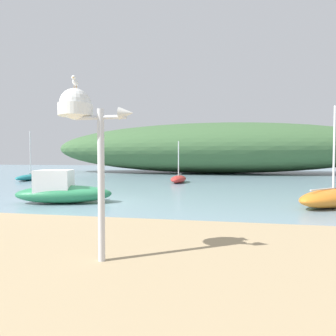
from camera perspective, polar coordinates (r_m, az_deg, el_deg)
The scene contains 8 objects.
ground_plane at distance 13.14m, azimuth -17.72°, elevation -6.82°, with size 120.00×120.00×0.00m, color #7A99A8.
distant_hill at distance 37.53m, azimuth 9.55°, elevation 4.03°, with size 44.20×13.84×6.60m, color #3D6038.
mast_structure at distance 5.16m, azimuth -17.41°, elevation 10.00°, with size 1.35×0.59×3.03m.
seagull_on_radar at distance 5.32m, azimuth -18.57°, elevation 16.52°, with size 0.13×0.28×0.20m.
motorboat_east_reach at distance 13.26m, azimuth -21.03°, elevation -4.40°, with size 4.43×2.54×1.48m.
sailboat_mid_channel at distance 22.46m, azimuth 2.17°, elevation -2.25°, with size 1.30×3.07×3.37m.
sailboat_far_right at distance 13.28m, azimuth 30.82°, elevation -5.24°, with size 3.95×3.61×4.13m.
sailboat_by_sandbar at distance 27.81m, azimuth -26.39°, elevation -1.67°, with size 1.32×3.87×4.39m.
Camera 1 is at (6.09, -11.46, 2.01)m, focal length 29.64 mm.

